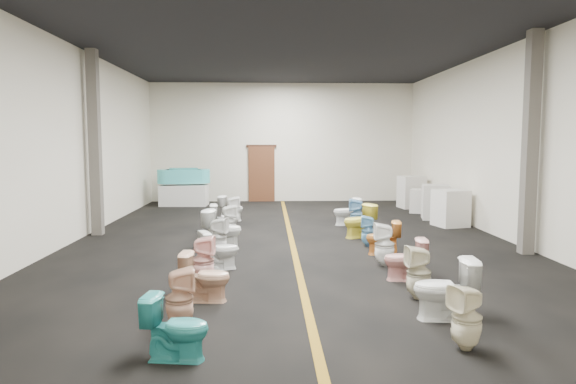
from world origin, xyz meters
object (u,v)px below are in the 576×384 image
object	(u,v)px
display_table	(184,195)
toilet_left_5	(218,238)
toilet_right_2	(419,273)
toilet_right_5	(383,238)
appliance_crate_d	(411,192)
toilet_right_8	(357,215)
toilet_right_4	(384,245)
appliance_crate_c	(421,201)
toilet_right_0	(467,318)
bathtub	(184,176)
toilet_left_4	(219,250)
toilet_left_0	(177,328)
toilet_right_6	(368,231)
toilet_left_2	(205,277)
toilet_right_3	(405,259)
toilet_left_7	(228,222)
toilet_right_1	(445,289)
toilet_right_7	(359,221)
appliance_crate_b	(435,202)
toilet_left_9	(232,211)
toilet_left_10	(231,208)
toilet_left_1	(180,298)
toilet_left_3	(203,260)
toilet_left_6	(223,229)
toilet_left_8	(225,218)
appliance_crate_a	(450,208)

from	to	relation	value
display_table	toilet_left_5	world-z (taller)	toilet_left_5
toilet_right_2	toilet_right_5	distance (m)	2.94
appliance_crate_d	toilet_right_8	xyz separation A→B (m)	(-2.66, -4.46, -0.14)
appliance_crate_d	toilet_right_4	bearing A→B (deg)	-108.80
appliance_crate_c	toilet_right_0	xyz separation A→B (m)	(-2.75, -10.88, -0.01)
bathtub	toilet_left_4	distance (m)	9.62
display_table	appliance_crate_d	size ratio (longest dim) A/B	1.50
toilet_left_0	toilet_right_6	bearing A→B (deg)	-21.44
toilet_left_2	toilet_right_3	world-z (taller)	toilet_left_2
toilet_left_7	toilet_right_0	xyz separation A→B (m)	(3.13, -6.61, -0.04)
display_table	toilet_right_0	distance (m)	14.04
toilet_right_1	toilet_right_7	bearing A→B (deg)	-174.25
appliance_crate_b	toilet_right_5	distance (m)	5.40
toilet_left_2	toilet_left_9	size ratio (longest dim) A/B	0.88
toilet_left_2	toilet_right_7	bearing A→B (deg)	-28.92
toilet_left_10	toilet_right_2	bearing A→B (deg)	-140.66
toilet_left_5	appliance_crate_d	bearing A→B (deg)	-27.71
toilet_right_7	toilet_right_0	bearing A→B (deg)	-22.87
toilet_left_1	toilet_left_10	xyz separation A→B (m)	(0.00, 8.64, -0.02)
toilet_right_0	toilet_right_1	bearing A→B (deg)	155.08
toilet_right_5	toilet_left_0	bearing A→B (deg)	-27.02
toilet_left_3	toilet_left_6	distance (m)	2.80
appliance_crate_b	toilet_right_3	world-z (taller)	appliance_crate_b
toilet_left_3	toilet_right_4	xyz separation A→B (m)	(3.18, 1.13, 0.00)
bathtub	toilet_right_5	bearing A→B (deg)	-66.14
toilet_left_8	toilet_right_2	distance (m)	6.48
appliance_crate_c	toilet_left_10	xyz separation A→B (m)	(-6.02, -1.47, -0.02)
appliance_crate_a	toilet_left_5	xyz separation A→B (m)	(-5.94, -3.53, -0.10)
toilet_left_3	toilet_left_4	world-z (taller)	toilet_left_3
toilet_left_6	toilet_left_10	distance (m)	3.91
toilet_left_6	toilet_right_2	xyz separation A→B (m)	(3.17, -3.67, -0.02)
toilet_left_8	toilet_right_8	world-z (taller)	toilet_right_8
toilet_left_7	toilet_left_9	world-z (taller)	toilet_left_9
appliance_crate_a	toilet_left_1	size ratio (longest dim) A/B	1.31
toilet_left_5	toilet_left_10	xyz separation A→B (m)	(-0.08, 4.74, -0.04)
toilet_left_0	toilet_left_9	distance (m)	8.55
toilet_left_1	toilet_left_6	bearing A→B (deg)	-16.72
toilet_left_1	toilet_right_8	bearing A→B (deg)	-41.70
toilet_left_8	toilet_right_6	bearing A→B (deg)	-120.97
appliance_crate_b	toilet_left_3	world-z (taller)	appliance_crate_b
toilet_left_9	toilet_right_5	xyz separation A→B (m)	(3.31, -3.64, -0.06)
toilet_right_3	toilet_right_6	bearing A→B (deg)	-173.84
bathtub	toilet_right_7	bearing A→B (deg)	-59.97
appliance_crate_d	toilet_right_6	size ratio (longest dim) A/B	1.61
display_table	appliance_crate_c	size ratio (longest dim) A/B	2.20
toilet_right_6	toilet_right_1	bearing A→B (deg)	13.85
appliance_crate_d	toilet_right_8	size ratio (longest dim) A/B	1.33
appliance_crate_c	toilet_right_7	size ratio (longest dim) A/B	0.94
appliance_crate_b	toilet_left_10	distance (m)	6.02
appliance_crate_d	toilet_left_5	size ratio (longest dim) A/B	1.39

